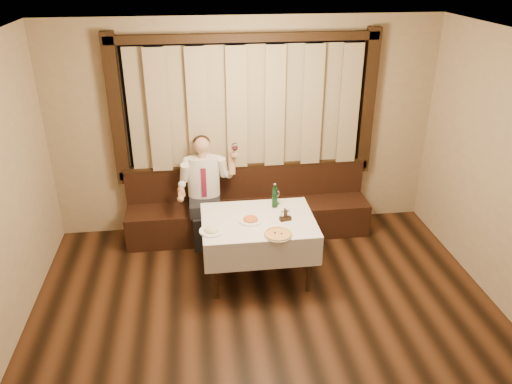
{
  "coord_description": "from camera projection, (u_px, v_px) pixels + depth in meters",
  "views": [
    {
      "loc": [
        -0.65,
        -3.18,
        3.47
      ],
      "look_at": [
        0.0,
        1.9,
        1.0
      ],
      "focal_mm": 35.0,
      "sensor_mm": 36.0,
      "label": 1
    }
  ],
  "objects": [
    {
      "name": "banquette",
      "position": [
        248.0,
        212.0,
        6.72
      ],
      "size": [
        3.2,
        0.61,
        0.94
      ],
      "color": "black",
      "rests_on": "ground"
    },
    {
      "name": "dining_table",
      "position": [
        258.0,
        227.0,
        5.65
      ],
      "size": [
        1.27,
        0.97,
        0.76
      ],
      "color": "black",
      "rests_on": "ground"
    },
    {
      "name": "table_wine_glass",
      "position": [
        277.0,
        194.0,
        5.89
      ],
      "size": [
        0.07,
        0.07,
        0.18
      ],
      "rotation": [
        0.0,
        0.0,
        0.31
      ],
      "color": "white",
      "rests_on": "dining_table"
    },
    {
      "name": "green_bottle",
      "position": [
        275.0,
        197.0,
        5.82
      ],
      "size": [
        0.07,
        0.07,
        0.3
      ],
      "rotation": [
        0.0,
        0.0,
        0.18
      ],
      "color": "#0E441C",
      "rests_on": "dining_table"
    },
    {
      "name": "pasta_cream",
      "position": [
        212.0,
        228.0,
        5.34
      ],
      "size": [
        0.28,
        0.28,
        0.09
      ],
      "rotation": [
        0.0,
        0.0,
        -0.11
      ],
      "color": "white",
      "rests_on": "dining_table"
    },
    {
      "name": "pasta_red",
      "position": [
        251.0,
        218.0,
        5.56
      ],
      "size": [
        0.28,
        0.28,
        0.09
      ],
      "rotation": [
        0.0,
        0.0,
        0.36
      ],
      "color": "white",
      "rests_on": "dining_table"
    },
    {
      "name": "pizza",
      "position": [
        278.0,
        234.0,
        5.28
      ],
      "size": [
        0.31,
        0.31,
        0.03
      ],
      "rotation": [
        0.0,
        0.0,
        0.42
      ],
      "color": "white",
      "rests_on": "dining_table"
    },
    {
      "name": "seated_man",
      "position": [
        204.0,
        182.0,
        6.35
      ],
      "size": [
        0.77,
        0.58,
        1.41
      ],
      "color": "black",
      "rests_on": "ground"
    },
    {
      "name": "room",
      "position": [
        269.0,
        187.0,
        4.63
      ],
      "size": [
        5.01,
        6.01,
        2.81
      ],
      "color": "black",
      "rests_on": "ground"
    },
    {
      "name": "cruet_caddy",
      "position": [
        285.0,
        216.0,
        5.57
      ],
      "size": [
        0.14,
        0.09,
        0.14
      ],
      "rotation": [
        0.0,
        0.0,
        0.2
      ],
      "color": "black",
      "rests_on": "dining_table"
    }
  ]
}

